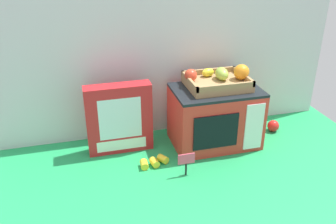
# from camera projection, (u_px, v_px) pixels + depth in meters

# --- Properties ---
(ground_plane) EXTENTS (1.70, 1.70, 0.00)m
(ground_plane) POSITION_uv_depth(u_px,v_px,m) (179.00, 145.00, 1.71)
(ground_plane) COLOR #219E54
(ground_plane) RESTS_ON ground
(display_back_panel) EXTENTS (1.61, 0.03, 0.67)m
(display_back_panel) POSITION_uv_depth(u_px,v_px,m) (168.00, 64.00, 1.72)
(display_back_panel) COLOR silver
(display_back_panel) RESTS_ON ground
(toy_microwave) EXTENTS (0.39, 0.26, 0.27)m
(toy_microwave) POSITION_uv_depth(u_px,v_px,m) (215.00, 116.00, 1.68)
(toy_microwave) COLOR red
(toy_microwave) RESTS_ON ground
(food_groups_crate) EXTENTS (0.29, 0.21, 0.10)m
(food_groups_crate) POSITION_uv_depth(u_px,v_px,m) (218.00, 80.00, 1.63)
(food_groups_crate) COLOR #A37F51
(food_groups_crate) RESTS_ON toy_microwave
(cookie_set_box) EXTENTS (0.29, 0.08, 0.31)m
(cookie_set_box) POSITION_uv_depth(u_px,v_px,m) (119.00, 119.00, 1.61)
(cookie_set_box) COLOR red
(cookie_set_box) RESTS_ON ground
(price_sign) EXTENTS (0.07, 0.01, 0.10)m
(price_sign) POSITION_uv_depth(u_px,v_px,m) (186.00, 161.00, 1.47)
(price_sign) COLOR black
(price_sign) RESTS_ON ground
(loose_toy_banana) EXTENTS (0.13, 0.07, 0.03)m
(loose_toy_banana) POSITION_uv_depth(u_px,v_px,m) (154.00, 162.00, 1.55)
(loose_toy_banana) COLOR yellow
(loose_toy_banana) RESTS_ON ground
(loose_toy_apple) EXTENTS (0.06, 0.06, 0.06)m
(loose_toy_apple) POSITION_uv_depth(u_px,v_px,m) (273.00, 126.00, 1.82)
(loose_toy_apple) COLOR red
(loose_toy_apple) RESTS_ON ground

